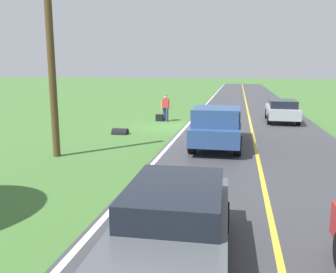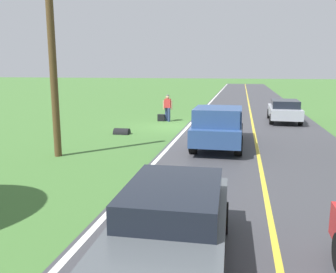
{
  "view_description": "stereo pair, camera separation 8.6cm",
  "coord_description": "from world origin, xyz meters",
  "px_view_note": "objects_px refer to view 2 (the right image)",
  "views": [
    {
      "loc": [
        -3.74,
        20.48,
        3.41
      ],
      "look_at": [
        -1.94,
        11.26,
        1.6
      ],
      "focal_mm": 38.07,
      "sensor_mm": 36.0,
      "label": 1
    },
    {
      "loc": [
        -3.82,
        20.47,
        3.41
      ],
      "look_at": [
        -1.94,
        11.26,
        1.6
      ],
      "focal_mm": 38.07,
      "sensor_mm": 36.0,
      "label": 2
    }
  ],
  "objects_px": {
    "pickup_truck_passing": "(218,125)",
    "utility_pole_roadside": "(53,60)",
    "hitchhiker_walking": "(168,106)",
    "sedan_ahead_same_lane": "(172,223)",
    "suitcase_carried": "(161,118)",
    "sedan_near_oncoming": "(284,110)"
  },
  "relations": [
    {
      "from": "hitchhiker_walking",
      "to": "sedan_ahead_same_lane",
      "type": "relative_size",
      "value": 0.39
    },
    {
      "from": "pickup_truck_passing",
      "to": "utility_pole_roadside",
      "type": "distance_m",
      "value": 7.27
    },
    {
      "from": "utility_pole_roadside",
      "to": "hitchhiker_walking",
      "type": "bearing_deg",
      "value": -103.16
    },
    {
      "from": "hitchhiker_walking",
      "to": "suitcase_carried",
      "type": "relative_size",
      "value": 3.8
    },
    {
      "from": "pickup_truck_passing",
      "to": "sedan_near_oncoming",
      "type": "relative_size",
      "value": 1.22
    },
    {
      "from": "hitchhiker_walking",
      "to": "utility_pole_roadside",
      "type": "relative_size",
      "value": 0.24
    },
    {
      "from": "sedan_near_oncoming",
      "to": "utility_pole_roadside",
      "type": "height_order",
      "value": "utility_pole_roadside"
    },
    {
      "from": "sedan_ahead_same_lane",
      "to": "sedan_near_oncoming",
      "type": "bearing_deg",
      "value": -102.05
    },
    {
      "from": "pickup_truck_passing",
      "to": "sedan_near_oncoming",
      "type": "bearing_deg",
      "value": -113.81
    },
    {
      "from": "sedan_ahead_same_lane",
      "to": "sedan_near_oncoming",
      "type": "xyz_separation_m",
      "value": [
        -3.86,
        -18.08,
        0.0
      ]
    },
    {
      "from": "sedan_ahead_same_lane",
      "to": "suitcase_carried",
      "type": "bearing_deg",
      "value": -76.71
    },
    {
      "from": "sedan_ahead_same_lane",
      "to": "sedan_near_oncoming",
      "type": "height_order",
      "value": "same"
    },
    {
      "from": "hitchhiker_walking",
      "to": "suitcase_carried",
      "type": "xyz_separation_m",
      "value": [
        0.42,
        0.08,
        -0.76
      ]
    },
    {
      "from": "sedan_ahead_same_lane",
      "to": "utility_pole_roadside",
      "type": "distance_m",
      "value": 9.46
    },
    {
      "from": "suitcase_carried",
      "to": "sedan_ahead_same_lane",
      "type": "distance_m",
      "value": 17.22
    },
    {
      "from": "hitchhiker_walking",
      "to": "suitcase_carried",
      "type": "height_order",
      "value": "hitchhiker_walking"
    },
    {
      "from": "sedan_near_oncoming",
      "to": "hitchhiker_walking",
      "type": "bearing_deg",
      "value": 9.57
    },
    {
      "from": "pickup_truck_passing",
      "to": "utility_pole_roadside",
      "type": "bearing_deg",
      "value": 25.86
    },
    {
      "from": "suitcase_carried",
      "to": "pickup_truck_passing",
      "type": "distance_m",
      "value": 8.18
    },
    {
      "from": "utility_pole_roadside",
      "to": "sedan_ahead_same_lane",
      "type": "bearing_deg",
      "value": 130.91
    },
    {
      "from": "hitchhiker_walking",
      "to": "utility_pole_roadside",
      "type": "bearing_deg",
      "value": 76.84
    },
    {
      "from": "sedan_ahead_same_lane",
      "to": "sedan_near_oncoming",
      "type": "distance_m",
      "value": 18.49
    }
  ]
}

